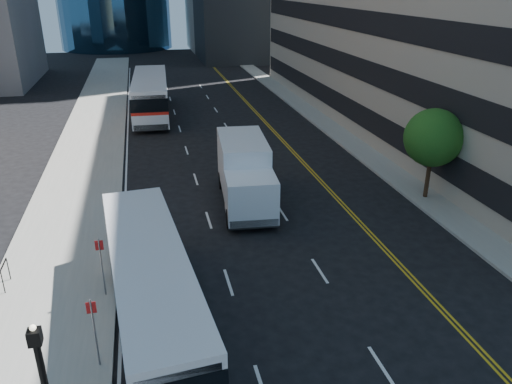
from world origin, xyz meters
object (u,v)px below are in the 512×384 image
Objects in this scene: street_tree at (433,138)px; bus_rear at (151,94)px; bus_front at (151,285)px; box_truck at (245,173)px.

street_tree reaches higher than bus_rear.
bus_front is 0.85× the size of bus_rear.
bus_rear is (1.01, 31.42, 0.31)m from bus_front.
bus_rear is at bearing 121.97° from street_tree.
bus_front is 1.55× the size of box_truck.
bus_rear is at bearing 106.28° from box_truck.
bus_rear reaches higher than bus_front.
box_truck is at bearing 170.89° from street_tree.
street_tree reaches higher than box_truck.
street_tree is 10.49m from box_truck.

